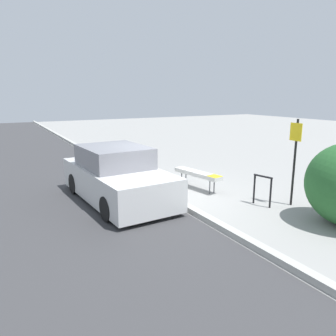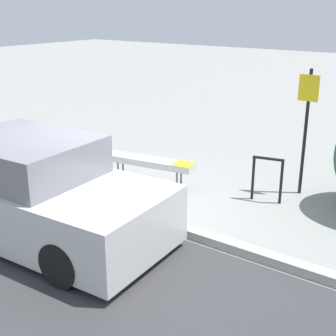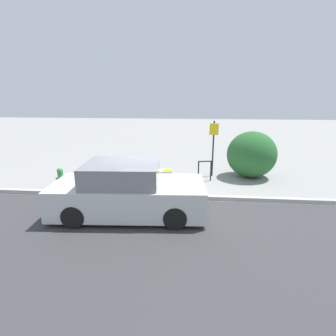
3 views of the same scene
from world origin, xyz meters
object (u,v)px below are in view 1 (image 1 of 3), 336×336
object	(u,v)px
sign_post	(295,154)
fire_hydrant	(138,161)
bike_rack	(262,187)
bench	(198,174)
parked_car_near	(117,177)

from	to	relation	value
sign_post	fire_hydrant	xyz separation A→B (m)	(-5.60, -2.03, -0.98)
bike_rack	fire_hydrant	distance (m)	5.41
bike_rack	fire_hydrant	size ratio (longest dim) A/B	1.08
bench	sign_post	distance (m)	2.99
bike_rack	sign_post	xyz separation A→B (m)	(0.35, 0.72, 0.88)
parked_car_near	sign_post	bearing A→B (deg)	52.52
bike_rack	fire_hydrant	world-z (taller)	bike_rack
fire_hydrant	parked_car_near	distance (m)	3.53
bike_rack	fire_hydrant	bearing A→B (deg)	-165.99
bike_rack	parked_car_near	xyz separation A→B (m)	(-2.30, -3.23, 0.18)
sign_post	bike_rack	bearing A→B (deg)	-115.84
sign_post	parked_car_near	distance (m)	4.81
bike_rack	sign_post	distance (m)	1.19
sign_post	parked_car_near	bearing A→B (deg)	-123.86
bike_rack	sign_post	bearing A→B (deg)	64.16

